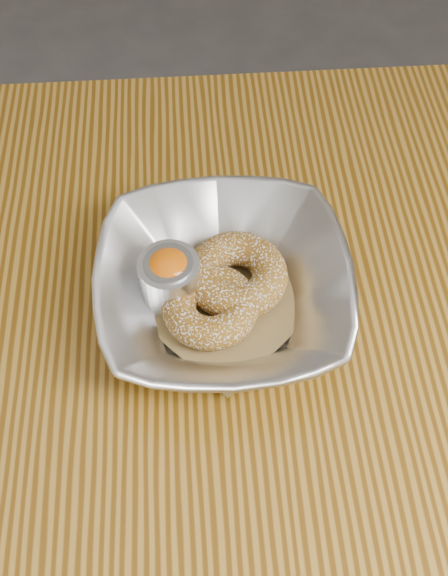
{
  "coord_description": "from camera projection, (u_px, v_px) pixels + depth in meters",
  "views": [
    {
      "loc": [
        -0.02,
        -0.3,
        1.3
      ],
      "look_at": [
        0.0,
        0.05,
        0.78
      ],
      "focal_mm": 42.0,
      "sensor_mm": 36.0,
      "label": 1
    }
  ],
  "objects": [
    {
      "name": "parchment",
      "position": [
        224.0,
        300.0,
        0.65
      ],
      "size": [
        0.2,
        0.2,
        0.0
      ],
      "primitive_type": "cube",
      "rotation": [
        0.0,
        0.0,
        0.74
      ],
      "color": "brown",
      "rests_on": "table"
    },
    {
      "name": "ground_plane",
      "position": [
        223.0,
        549.0,
        1.25
      ],
      "size": [
        4.0,
        4.0,
        0.0
      ],
      "primitive_type": "plane",
      "color": "#565659",
      "rests_on": "ground"
    },
    {
      "name": "donut_front",
      "position": [
        210.0,
        306.0,
        0.62
      ],
      "size": [
        0.1,
        0.1,
        0.03
      ],
      "primitive_type": "torus",
      "rotation": [
        0.0,
        0.0,
        0.11
      ],
      "color": "brown",
      "rests_on": "parchment"
    },
    {
      "name": "ramekin",
      "position": [
        170.0,
        277.0,
        0.63
      ],
      "size": [
        0.06,
        0.06,
        0.06
      ],
      "color": "silver",
      "rests_on": "table"
    },
    {
      "name": "donut_back",
      "position": [
        237.0,
        275.0,
        0.64
      ],
      "size": [
        0.13,
        0.13,
        0.03
      ],
      "primitive_type": "torus",
      "rotation": [
        0.0,
        0.0,
        0.37
      ],
      "color": "brown",
      "rests_on": "parchment"
    },
    {
      "name": "serving_bowl",
      "position": [
        224.0,
        288.0,
        0.63
      ],
      "size": [
        0.24,
        0.24,
        0.06
      ],
      "primitive_type": "imported",
      "color": "silver",
      "rests_on": "table"
    },
    {
      "name": "table",
      "position": [
        223.0,
        398.0,
        0.71
      ],
      "size": [
        1.2,
        0.8,
        0.75
      ],
      "color": "brown",
      "rests_on": "ground_plane"
    }
  ]
}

